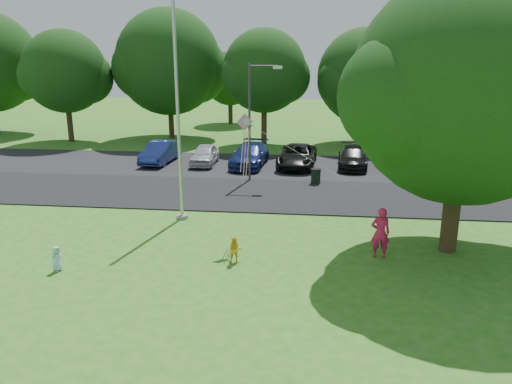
# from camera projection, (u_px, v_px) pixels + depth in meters

# --- Properties ---
(ground) EXTENTS (120.00, 120.00, 0.00)m
(ground) POSITION_uv_depth(u_px,v_px,m) (246.00, 270.00, 16.86)
(ground) COLOR #306E1D
(ground) RESTS_ON ground
(park_road) EXTENTS (60.00, 6.00, 0.06)m
(park_road) POSITION_uv_depth(u_px,v_px,m) (269.00, 195.00, 25.45)
(park_road) COLOR black
(park_road) RESTS_ON ground
(parking_strip) EXTENTS (42.00, 7.00, 0.06)m
(parking_strip) POSITION_uv_depth(u_px,v_px,m) (278.00, 166.00, 31.66)
(parking_strip) COLOR black
(parking_strip) RESTS_ON ground
(flagpole) EXTENTS (0.50, 0.50, 10.00)m
(flagpole) POSITION_uv_depth(u_px,v_px,m) (178.00, 124.00, 20.86)
(flagpole) COLOR #B7BABF
(flagpole) RESTS_ON ground
(street_lamp) EXTENTS (1.82, 0.24, 6.49)m
(street_lamp) POSITION_uv_depth(u_px,v_px,m) (254.00, 112.00, 27.17)
(street_lamp) COLOR #3F3F44
(street_lamp) RESTS_ON ground
(trash_can) EXTENTS (0.55, 0.55, 0.87)m
(trash_can) POSITION_uv_depth(u_px,v_px,m) (316.00, 177.00, 27.43)
(trash_can) COLOR black
(trash_can) RESTS_ON ground
(big_tree) EXTENTS (8.70, 7.90, 9.82)m
(big_tree) POSITION_uv_depth(u_px,v_px,m) (462.00, 95.00, 16.86)
(big_tree) COLOR #332316
(big_tree) RESTS_ON ground
(tree_row) EXTENTS (64.35, 11.94, 10.88)m
(tree_row) POSITION_uv_depth(u_px,v_px,m) (307.00, 69.00, 38.27)
(tree_row) COLOR #332316
(tree_row) RESTS_ON ground
(horizon_trees) EXTENTS (77.46, 7.20, 7.02)m
(horizon_trees) POSITION_uv_depth(u_px,v_px,m) (334.00, 80.00, 47.61)
(horizon_trees) COLOR #332316
(horizon_trees) RESTS_ON ground
(parked_cars) EXTENTS (16.70, 5.12, 1.40)m
(parked_cars) POSITION_uv_depth(u_px,v_px,m) (276.00, 156.00, 31.43)
(parked_cars) COLOR navy
(parked_cars) RESTS_ON ground
(woman) EXTENTS (0.68, 0.45, 1.85)m
(woman) POSITION_uv_depth(u_px,v_px,m) (380.00, 233.00, 17.66)
(woman) COLOR #D51C50
(woman) RESTS_ON ground
(child_yellow) EXTENTS (0.47, 0.37, 0.96)m
(child_yellow) POSITION_uv_depth(u_px,v_px,m) (235.00, 250.00, 17.29)
(child_yellow) COLOR yellow
(child_yellow) RESTS_ON ground
(child_blue) EXTENTS (0.43, 0.50, 0.87)m
(child_blue) POSITION_uv_depth(u_px,v_px,m) (57.00, 259.00, 16.70)
(child_blue) COLOR #9DDBF2
(child_blue) RESTS_ON ground
(kite) EXTENTS (5.32, 1.66, 2.82)m
(kite) POSITION_uv_depth(u_px,v_px,m) (247.00, 134.00, 18.59)
(kite) COLOR pink
(kite) RESTS_ON ground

